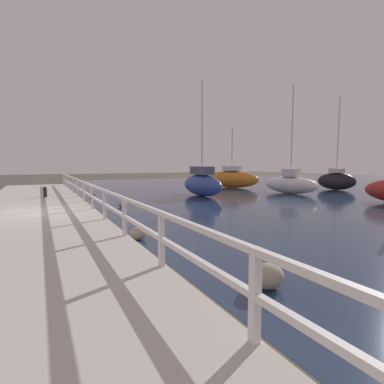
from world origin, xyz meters
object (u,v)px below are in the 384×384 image
object	(u,v)px
sailboat_orange	(232,178)
sailboat_black	(336,180)
mooring_bollard	(45,192)
sailboat_blue	(202,183)
sailboat_white	(290,184)

from	to	relation	value
sailboat_orange	sailboat_black	world-z (taller)	sailboat_black
mooring_bollard	sailboat_orange	bearing A→B (deg)	15.48
sailboat_blue	sailboat_black	distance (m)	12.81
sailboat_orange	sailboat_blue	bearing A→B (deg)	-161.11
sailboat_white	sailboat_black	size ratio (longest dim) A/B	1.01
sailboat_white	sailboat_black	world-z (taller)	sailboat_white
sailboat_white	sailboat_blue	distance (m)	6.95
sailboat_white	sailboat_black	distance (m)	6.04
sailboat_blue	sailboat_black	bearing A→B (deg)	-6.06
sailboat_white	sailboat_orange	bearing A→B (deg)	81.69
mooring_bollard	sailboat_orange	size ratio (longest dim) A/B	0.11
mooring_bollard	sailboat_blue	size ratio (longest dim) A/B	0.08
sailboat_orange	sailboat_white	bearing A→B (deg)	-107.13
sailboat_white	sailboat_orange	xyz separation A→B (m)	(-0.57, 6.89, 0.12)
mooring_bollard	sailboat_black	distance (m)	22.64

